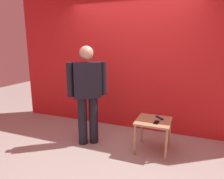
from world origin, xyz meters
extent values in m
plane|color=#9E9991|center=(0.00, 0.00, 0.00)|extent=(12.00, 12.00, 0.00)
cube|color=red|center=(0.00, 1.34, 1.39)|extent=(5.15, 0.12, 2.78)
cylinder|color=black|center=(-0.56, 0.29, 0.41)|extent=(0.22, 0.22, 0.83)
cylinder|color=black|center=(-0.40, 0.40, 0.41)|extent=(0.22, 0.22, 0.83)
cube|color=black|center=(-0.48, 0.35, 1.12)|extent=(0.49, 0.44, 0.59)
cube|color=red|center=(-0.55, 0.44, 1.15)|extent=(0.11, 0.08, 0.49)
cube|color=#C68CB7|center=(-0.55, 0.45, 1.13)|extent=(0.04, 0.03, 0.45)
cylinder|color=black|center=(-0.70, 0.19, 1.13)|extent=(0.15, 0.15, 0.56)
cylinder|color=black|center=(-0.26, 0.51, 1.13)|extent=(0.15, 0.15, 0.56)
sphere|color=tan|center=(-0.48, 0.35, 1.56)|extent=(0.23, 0.23, 0.23)
cube|color=tan|center=(0.61, 0.49, 0.51)|extent=(0.53, 0.53, 0.03)
cylinder|color=tan|center=(0.38, 0.25, 0.25)|extent=(0.04, 0.04, 0.49)
cylinder|color=tan|center=(0.85, 0.25, 0.25)|extent=(0.04, 0.04, 0.49)
cylinder|color=tan|center=(0.38, 0.72, 0.25)|extent=(0.04, 0.04, 0.49)
cylinder|color=tan|center=(0.85, 0.72, 0.25)|extent=(0.04, 0.04, 0.49)
cube|color=black|center=(0.67, 0.40, 0.53)|extent=(0.08, 0.15, 0.01)
cube|color=black|center=(0.69, 0.60, 0.53)|extent=(0.14, 0.16, 0.02)
camera|label=1|loc=(1.11, -2.57, 1.69)|focal=32.54mm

